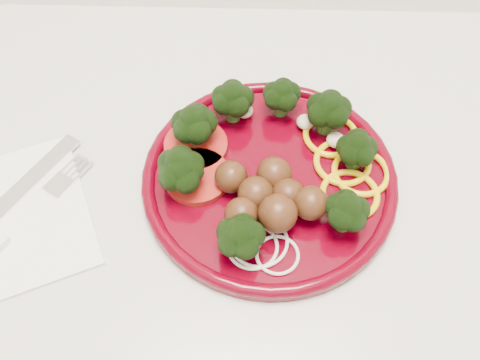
{
  "coord_description": "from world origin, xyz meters",
  "views": [
    {
      "loc": [
        0.26,
        1.41,
        1.37
      ],
      "look_at": [
        0.26,
        1.71,
        0.92
      ],
      "focal_mm": 40.0,
      "sensor_mm": 36.0,
      "label": 1
    }
  ],
  "objects": [
    {
      "name": "counter",
      "position": [
        0.0,
        1.7,
        0.45
      ],
      "size": [
        2.4,
        0.6,
        0.9
      ],
      "color": "silver",
      "rests_on": "ground"
    },
    {
      "name": "plate",
      "position": [
        0.28,
        1.72,
        0.92
      ],
      "size": [
        0.26,
        0.26,
        0.06
      ],
      "rotation": [
        0.0,
        0.0,
        -0.14
      ],
      "color": "#43000B",
      "rests_on": "counter"
    },
    {
      "name": "napkin",
      "position": [
        0.02,
        1.66,
        0.9
      ],
      "size": [
        0.22,
        0.22,
        0.0
      ],
      "primitive_type": "cube",
      "rotation": [
        0.0,
        0.0,
        0.42
      ],
      "color": "white",
      "rests_on": "counter"
    }
  ]
}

